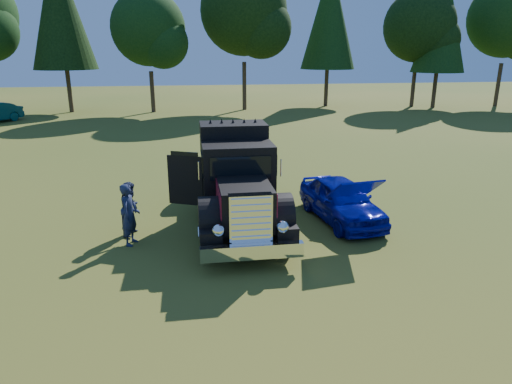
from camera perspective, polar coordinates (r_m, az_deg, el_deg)
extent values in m
plane|color=#344E17|center=(12.33, -2.48, -7.49)|extent=(120.00, 120.00, 0.00)
cylinder|color=#2D2116|center=(42.88, -22.37, 12.34)|extent=(0.36, 0.36, 4.68)
cone|color=black|center=(42.91, -23.36, 20.45)|extent=(5.20, 5.20, 9.75)
cylinder|color=#2D2116|center=(40.88, -12.82, 12.11)|extent=(0.36, 0.36, 3.42)
sphere|color=black|center=(40.77, -13.33, 19.30)|extent=(6.08, 6.08, 6.08)
sphere|color=black|center=(39.91, -11.59, 17.81)|extent=(4.18, 4.18, 4.18)
cylinder|color=#2D2116|center=(41.57, -1.46, 13.10)|extent=(0.36, 0.36, 4.14)
sphere|color=black|center=(41.57, -1.54, 21.67)|extent=(7.36, 7.36, 7.36)
sphere|color=black|center=(40.77, 0.70, 19.81)|extent=(5.06, 5.06, 5.06)
cylinder|color=#2D2116|center=(44.71, 8.80, 13.44)|extent=(0.36, 0.36, 4.50)
cone|color=black|center=(44.71, 9.17, 20.97)|extent=(5.00, 5.00, 9.38)
cylinder|color=#2D2116|center=(46.37, 19.05, 12.30)|extent=(0.36, 0.36, 3.60)
sphere|color=black|center=(46.29, 19.74, 18.95)|extent=(6.40, 6.40, 6.40)
sphere|color=black|center=(46.11, 21.44, 17.29)|extent=(4.40, 4.40, 4.40)
cylinder|color=#2D2116|center=(49.70, 28.00, 11.74)|extent=(0.36, 0.36, 3.96)
sphere|color=black|center=(49.67, 29.02, 18.52)|extent=(7.04, 7.04, 7.04)
cylinder|color=#2D2116|center=(45.96, 21.47, 12.38)|extent=(0.36, 0.36, 4.19)
cone|color=black|center=(45.91, 22.26, 19.16)|extent=(4.65, 4.65, 8.72)
cylinder|color=black|center=(12.09, -6.27, -5.26)|extent=(0.32, 1.10, 1.10)
cylinder|color=black|center=(12.33, 3.55, -4.72)|extent=(0.32, 1.10, 1.10)
cylinder|color=black|center=(16.63, -7.01, 1.07)|extent=(0.32, 1.10, 1.10)
cylinder|color=black|center=(16.80, 0.16, 1.38)|extent=(0.32, 1.10, 1.10)
cylinder|color=black|center=(16.64, -5.88, 1.12)|extent=(0.32, 1.10, 1.10)
cylinder|color=black|center=(16.76, -0.96, 1.33)|extent=(0.32, 1.10, 1.10)
cube|color=black|center=(14.57, -2.61, -0.89)|extent=(1.60, 6.40, 0.28)
cube|color=white|center=(11.03, -0.48, -7.46)|extent=(2.50, 0.22, 0.36)
cube|color=white|center=(11.03, -0.71, -3.51)|extent=(1.05, 0.30, 1.30)
cube|color=black|center=(12.00, -1.40, -1.51)|extent=(1.35, 1.80, 1.10)
cube|color=maroon|center=(11.87, -4.71, -0.76)|extent=(0.02, 1.80, 0.60)
cube|color=maroon|center=(12.03, 1.86, -0.46)|extent=(0.02, 1.80, 0.60)
cylinder|color=black|center=(11.95, -5.86, -3.47)|extent=(0.55, 1.24, 1.24)
cylinder|color=black|center=(12.17, 3.12, -3.01)|extent=(0.55, 1.24, 1.24)
sphere|color=white|center=(10.97, -4.71, -4.82)|extent=(0.32, 0.32, 0.32)
sphere|color=white|center=(11.17, 3.32, -4.38)|extent=(0.32, 0.32, 0.32)
cube|color=black|center=(13.39, -2.24, 1.63)|extent=(2.05, 1.30, 2.10)
cube|color=black|center=(12.62, -1.93, 2.99)|extent=(1.70, 0.05, 0.65)
cube|color=black|center=(14.59, -2.82, 3.76)|extent=(2.05, 1.30, 2.50)
cube|color=black|center=(16.38, -3.37, 2.38)|extent=(2.00, 2.00, 0.35)
cube|color=black|center=(13.76, -8.80, 1.43)|extent=(1.03, 0.49, 1.50)
cube|color=maroon|center=(13.85, -8.86, 0.89)|extent=(0.79, 0.35, 0.75)
imported|color=#081AB7|center=(14.56, 10.62, -1.01)|extent=(2.09, 4.07, 1.33)
cube|color=#081AB7|center=(12.72, 12.27, 0.37)|extent=(1.42, 1.10, 0.67)
imported|color=#1E2E46|center=(12.96, -15.53, -2.73)|extent=(0.59, 0.73, 1.73)
imported|color=#1A1F3E|center=(13.67, -15.34, -2.00)|extent=(0.78, 0.90, 1.59)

